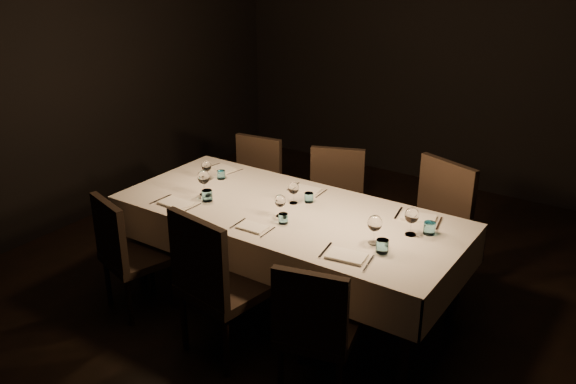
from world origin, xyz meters
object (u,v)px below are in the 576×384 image
Objects in this scene: chair_near_center at (216,280)px; chair_far_center at (335,200)px; chair_far_right at (432,225)px; chair_near_left at (126,249)px; chair_near_right at (315,325)px; chair_far_left at (253,184)px; dining_table at (288,219)px.

chair_near_center is 1.60m from chair_far_center.
chair_far_right is at bearing -27.03° from chair_far_center.
chair_near_right is at bearing -164.54° from chair_near_left.
chair_far_center reaches higher than chair_far_left.
chair_near_center reaches higher than chair_far_center.
chair_far_center is at bearing -101.13° from chair_near_left.
chair_far_left reaches higher than chair_near_right.
chair_near_center reaches higher than chair_near_right.
chair_far_left is (-0.85, 1.52, -0.05)m from chair_near_center.
chair_near_center is 0.99× the size of chair_far_right.
chair_far_left is 0.98× the size of chair_far_center.
dining_table is at bearing -83.42° from chair_near_center.
chair_far_center is at bearing -79.76° from chair_near_center.
chair_far_left is at bearing -74.16° from chair_near_left.
chair_near_right is 1.77m from chair_far_center.
chair_near_left is (-0.90, -0.74, -0.18)m from dining_table.
chair_far_center is 0.91× the size of chair_far_right.
chair_far_right is (0.10, 1.51, 0.06)m from chair_near_right.
dining_table is 1.16m from chair_far_left.
chair_near_center is (0.87, -0.04, 0.06)m from chair_near_left.
chair_near_center is 1.75m from chair_far_left.
chair_far_left is at bearing -57.97° from chair_near_right.
chair_far_center is at bearing -77.94° from chair_near_right.
chair_near_right is at bearing -171.23° from chair_near_center.
chair_far_left is at bearing 139.75° from dining_table.
chair_far_center is (-0.78, 1.59, 0.02)m from chair_near_right.
chair_near_left is at bearing -119.38° from chair_far_right.
chair_far_right is (0.81, 0.73, -0.12)m from dining_table.
dining_table is at bearing -118.18° from chair_far_right.
chair_near_right reaches higher than dining_table.
chair_near_center reaches higher than dining_table.
dining_table is 1.10m from chair_far_right.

